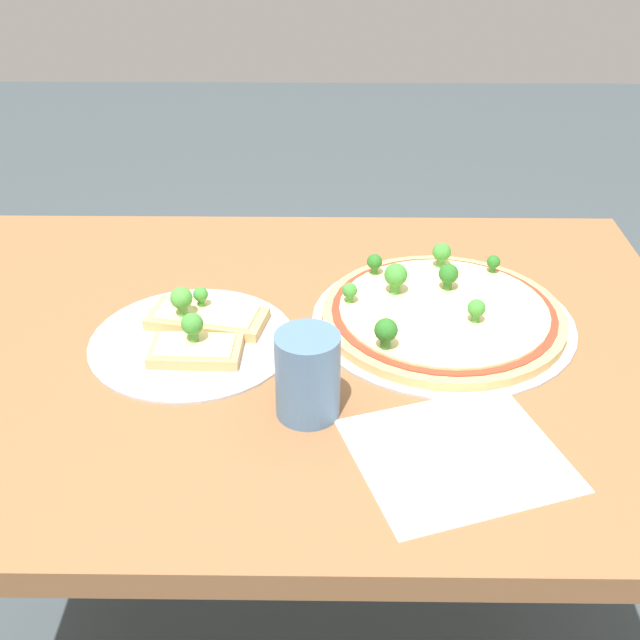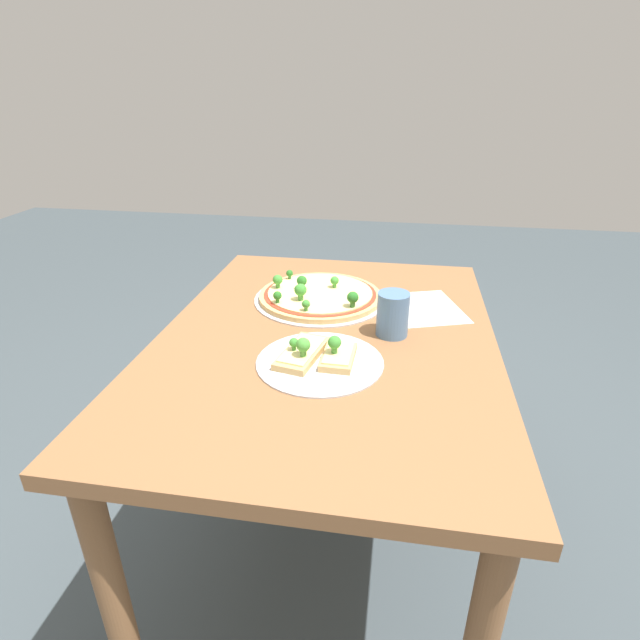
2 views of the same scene
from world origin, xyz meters
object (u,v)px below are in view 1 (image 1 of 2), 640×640
dining_table (295,396)px  pizza_tray_slice (197,333)px  drinking_cup (308,375)px  pizza_tray_whole (441,313)px

dining_table → pizza_tray_slice: bearing=-180.0°
pizza_tray_slice → drinking_cup: (0.16, -0.16, 0.04)m
dining_table → pizza_tray_slice: pizza_tray_slice is taller
pizza_tray_slice → drinking_cup: drinking_cup is taller
pizza_tray_whole → dining_table: bearing=-165.8°
drinking_cup → pizza_tray_slice: bearing=134.8°
dining_table → pizza_tray_whole: (0.22, 0.05, 0.11)m
dining_table → pizza_tray_slice: 0.18m
pizza_tray_slice → dining_table: bearing=0.0°
dining_table → pizza_tray_whole: 0.25m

